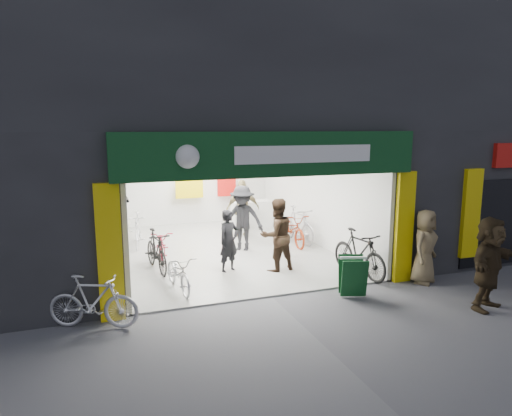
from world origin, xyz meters
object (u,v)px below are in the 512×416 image
parked_bike (93,302)px  sandwich_board (353,275)px  bike_right_front (359,253)px  pedestrian_near (425,247)px  bike_left_front (179,273)px

parked_bike → sandwich_board: parked_bike is taller
bike_right_front → sandwich_board: 1.40m
parked_bike → sandwich_board: (5.24, -0.20, -0.03)m
bike_right_front → pedestrian_near: bearing=-44.9°
bike_left_front → parked_bike: parked_bike is taller
parked_bike → pedestrian_near: (7.25, 0.00, 0.37)m
pedestrian_near → sandwich_board: size_ratio=2.05×
bike_left_front → bike_right_front: 4.33m
parked_bike → pedestrian_near: pedestrian_near is taller
bike_right_front → pedestrian_near: size_ratio=1.10×
bike_left_front → sandwich_board: (3.45, -1.59, 0.05)m
bike_left_front → pedestrian_near: (5.47, -1.39, 0.45)m
bike_right_front → parked_bike: (-6.09, -0.90, -0.07)m
parked_bike → sandwich_board: 5.24m
bike_right_front → parked_bike: bearing=-178.8°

